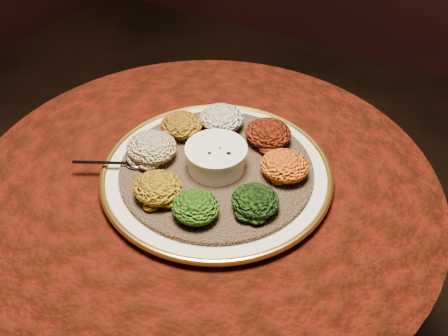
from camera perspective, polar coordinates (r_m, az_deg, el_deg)
The scene contains 13 objects.
table at distance 1.15m, azimuth -2.12°, elevation -7.84°, with size 0.96×0.96×0.73m.
platter at distance 1.01m, azimuth -0.87°, elevation -0.59°, with size 0.51×0.51×0.02m.
injera at distance 1.00m, azimuth -0.88°, elevation -0.13°, with size 0.39×0.39×0.01m, color brown.
stew_bowl at distance 0.98m, azimuth -0.90°, elevation 1.36°, with size 0.12×0.12×0.05m.
spoon at distance 1.02m, azimuth -10.80°, elevation 0.52°, with size 0.14×0.08×0.01m.
portion_ayib at distance 1.09m, azimuth -0.27°, elevation 5.72°, with size 0.10×0.09×0.05m, color silver.
portion_kitfo at distance 1.05m, azimuth 5.06°, elevation 3.98°, with size 0.10×0.09×0.05m, color black.
portion_tikil at distance 0.98m, azimuth 6.93°, elevation 0.26°, with size 0.10×0.09×0.05m, color #AA5A0E.
portion_gomen at distance 0.91m, azimuth 3.59°, elevation -3.74°, with size 0.09×0.08×0.04m, color black.
portion_mixveg at distance 0.89m, azimuth -3.26°, elevation -4.49°, with size 0.09×0.08×0.04m, color #9E3A0A.
portion_kik at distance 0.93m, azimuth -7.55°, elevation -2.25°, with size 0.09×0.09×0.05m, color #A67C0E.
portion_timatim at distance 1.02m, azimuth -8.25°, elevation 2.35°, with size 0.10×0.10×0.05m, color maroon.
portion_shiro at distance 1.08m, azimuth -4.88°, elevation 4.91°, with size 0.09×0.09×0.04m, color #916011.
Camera 1 is at (0.39, -0.63, 1.43)m, focal length 40.00 mm.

